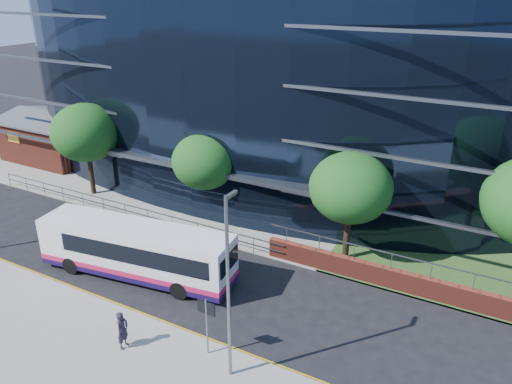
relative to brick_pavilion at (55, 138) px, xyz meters
The scene contains 16 objects.
ground 25.88m from the brick_pavilion, 31.53° to the right, with size 200.00×200.00×0.00m, color black.
pavement_near 28.80m from the brick_pavilion, 40.06° to the right, with size 80.00×8.00×0.15m, color gray.
kerb 26.41m from the brick_pavilion, 33.38° to the right, with size 80.00×0.25×0.16m, color gray.
yellow_line_outer 26.31m from the brick_pavilion, 33.02° to the right, with size 80.00×0.08×0.01m, color gold.
yellow_line_inner 26.23m from the brick_pavilion, 32.74° to the right, with size 80.00×0.08×0.01m, color gold.
far_forecourt 16.30m from the brick_pavilion, ahead, with size 50.00×8.00×0.10m, color gray.
glass_office 20.37m from the brick_pavilion, 22.21° to the left, with size 44.00×23.10×16.00m.
brick_pavilion is the anchor object (origin of this frame).
guard_railings 15.48m from the brick_pavilion, 24.90° to the right, with size 24.00×0.05×1.10m.
street_sign 30.49m from the brick_pavilion, 29.65° to the right, with size 0.85×0.09×2.80m.
tree_far_a 10.48m from the brick_pavilion, 26.55° to the right, with size 4.95×4.95×6.98m.
tree_far_b 19.55m from the brick_pavilion, 11.88° to the right, with size 4.29×4.29×6.05m.
tree_far_c 29.46m from the brick_pavilion, ahead, with size 4.62×4.62×6.51m.
streetlight_east 32.19m from the brick_pavilion, 29.24° to the right, with size 0.15×0.77×8.00m.
city_bus 22.82m from the brick_pavilion, 30.52° to the right, with size 11.27×4.03×2.99m.
pedestrian 28.37m from the brick_pavilion, 35.67° to the right, with size 0.65×0.43×1.79m, color #251E2D.
Camera 1 is at (14.56, -15.64, 15.10)m, focal length 35.00 mm.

